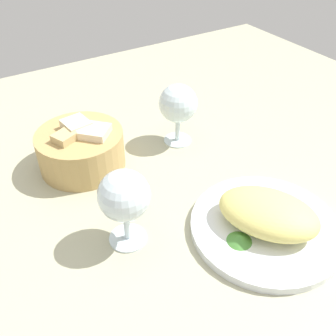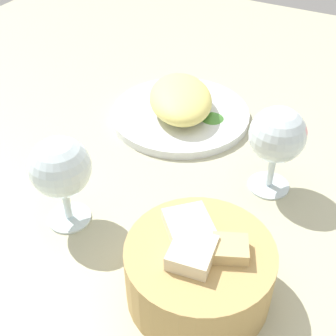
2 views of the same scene
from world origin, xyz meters
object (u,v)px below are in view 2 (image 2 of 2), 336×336
object	(u,v)px
plate	(180,114)
wine_glass_far	(277,137)
bread_basket	(199,269)
wine_glass_near	(60,170)

from	to	relation	value
plate	wine_glass_far	xyz separation A→B (cm)	(10.01, 19.41, 8.00)
bread_basket	wine_glass_near	bearing A→B (deg)	-97.04
bread_basket	wine_glass_far	distance (cm)	21.83
bread_basket	plate	bearing A→B (deg)	-149.95
wine_glass_near	wine_glass_far	bearing A→B (deg)	131.30
wine_glass_near	wine_glass_far	distance (cm)	28.49
plate	bread_basket	world-z (taller)	bread_basket
wine_glass_far	plate	bearing A→B (deg)	-117.29
wine_glass_near	bread_basket	bearing A→B (deg)	82.96
bread_basket	wine_glass_near	world-z (taller)	wine_glass_near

